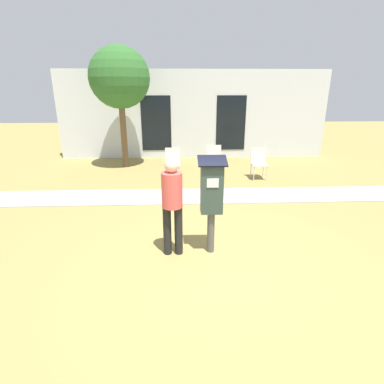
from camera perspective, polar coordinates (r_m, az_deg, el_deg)
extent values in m
plane|color=olive|center=(4.73, 4.81, -13.64)|extent=(40.00, 40.00, 0.00)
cube|color=#A3A099|center=(7.47, 1.95, -0.74)|extent=(12.00, 1.10, 0.02)
cube|color=silver|center=(11.58, 0.31, 14.48)|extent=(10.00, 0.24, 3.20)
cube|color=black|center=(11.50, -6.83, 12.82)|extent=(1.10, 0.02, 2.00)
cube|color=black|center=(11.64, 7.42, 12.87)|extent=(1.10, 0.02, 2.00)
cylinder|color=#4C4C4C|center=(4.91, 3.60, -7.60)|extent=(0.12, 0.12, 0.70)
cube|color=#2D3D38|center=(4.62, 3.79, 0.72)|extent=(0.34, 0.22, 0.80)
cube|color=silver|center=(4.47, 3.98, 1.71)|extent=(0.18, 0.01, 0.14)
cube|color=black|center=(4.50, 3.91, 5.94)|extent=(0.44, 0.31, 0.12)
cylinder|color=black|center=(4.83, -4.73, -7.34)|extent=(0.13, 0.13, 0.82)
cylinder|color=black|center=(4.82, -2.58, -7.32)|extent=(0.13, 0.13, 0.82)
cylinder|color=#D14C47|center=(4.56, -3.84, 0.39)|extent=(0.32, 0.32, 0.55)
sphere|color=#D8AD8C|center=(4.45, -3.95, 5.03)|extent=(0.21, 0.21, 0.21)
cylinder|color=silver|center=(8.67, -4.94, 3.43)|extent=(0.03, 0.03, 0.42)
cylinder|color=silver|center=(8.66, -2.42, 3.47)|extent=(0.03, 0.03, 0.42)
cylinder|color=silver|center=(9.03, -4.85, 4.09)|extent=(0.03, 0.03, 0.42)
cylinder|color=silver|center=(9.03, -2.43, 4.13)|extent=(0.03, 0.03, 0.42)
cube|color=silver|center=(8.79, -3.69, 5.23)|extent=(0.44, 0.44, 0.04)
cube|color=silver|center=(8.93, -3.70, 7.02)|extent=(0.44, 0.04, 0.44)
cylinder|color=silver|center=(9.07, 3.21, 4.18)|extent=(0.03, 0.03, 0.42)
cylinder|color=silver|center=(9.11, 5.60, 4.20)|extent=(0.03, 0.03, 0.42)
cylinder|color=silver|center=(9.43, 2.99, 4.78)|extent=(0.03, 0.03, 0.42)
cylinder|color=silver|center=(9.48, 5.28, 4.79)|extent=(0.03, 0.03, 0.42)
cube|color=silver|center=(9.21, 4.30, 5.87)|extent=(0.44, 0.44, 0.04)
cube|color=silver|center=(9.36, 4.20, 7.58)|extent=(0.44, 0.04, 0.44)
cylinder|color=silver|center=(8.86, 11.71, 3.44)|extent=(0.03, 0.03, 0.42)
cylinder|color=silver|center=(8.96, 14.07, 3.43)|extent=(0.03, 0.03, 0.42)
cylinder|color=silver|center=(9.21, 11.15, 4.09)|extent=(0.03, 0.03, 0.42)
cylinder|color=silver|center=(9.31, 13.43, 4.08)|extent=(0.03, 0.03, 0.42)
cube|color=silver|center=(9.02, 12.70, 5.17)|extent=(0.44, 0.44, 0.04)
cube|color=silver|center=(9.16, 12.49, 6.92)|extent=(0.44, 0.04, 0.44)
cylinder|color=brown|center=(10.36, -12.87, 10.66)|extent=(0.20, 0.20, 2.20)
sphere|color=#2D6028|center=(10.26, -13.64, 20.44)|extent=(1.90, 1.90, 1.90)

